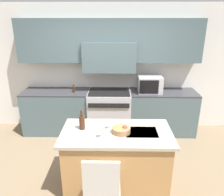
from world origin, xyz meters
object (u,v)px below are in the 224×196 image
object	(u,v)px
microwave	(150,84)
island_chair	(102,190)
wine_bottle	(82,122)
fruit_bowl	(121,130)
wine_glass_far	(109,122)
oil_bottle_on_counter	(74,89)
range_stove	(109,112)
wine_glass_near	(100,130)

from	to	relation	value
microwave	island_chair	distance (m)	2.62
wine_bottle	microwave	bearing A→B (deg)	53.40
microwave	wine_bottle	size ratio (longest dim) A/B	1.70
microwave	wine_bottle	world-z (taller)	microwave
fruit_bowl	wine_glass_far	bearing A→B (deg)	146.80
wine_glass_far	oil_bottle_on_counter	world-z (taller)	oil_bottle_on_counter
range_stove	island_chair	bearing A→B (deg)	-90.35
microwave	wine_glass_far	xyz separation A→B (m)	(-0.81, -1.58, -0.09)
wine_glass_far	wine_glass_near	bearing A→B (deg)	-113.32
island_chair	oil_bottle_on_counter	distance (m)	2.51
wine_bottle	oil_bottle_on_counter	bearing A→B (deg)	104.39
wine_glass_near	fruit_bowl	size ratio (longest dim) A/B	0.64
microwave	wine_glass_far	world-z (taller)	microwave
microwave	wine_glass_near	size ratio (longest dim) A/B	2.99
wine_bottle	wine_glass_near	size ratio (longest dim) A/B	1.75
wine_bottle	island_chair	bearing A→B (deg)	-68.14
island_chair	wine_bottle	world-z (taller)	wine_bottle
oil_bottle_on_counter	fruit_bowl	bearing A→B (deg)	-59.95
wine_glass_far	island_chair	bearing A→B (deg)	-93.65
island_chair	oil_bottle_on_counter	world-z (taller)	oil_bottle_on_counter
wine_bottle	oil_bottle_on_counter	distance (m)	1.60
microwave	oil_bottle_on_counter	size ratio (longest dim) A/B	2.99
oil_bottle_on_counter	wine_bottle	bearing A→B (deg)	-75.61
wine_bottle	oil_bottle_on_counter	world-z (taller)	wine_bottle
microwave	island_chair	bearing A→B (deg)	-109.63
microwave	wine_glass_far	bearing A→B (deg)	-117.07
wine_bottle	wine_glass_far	world-z (taller)	wine_bottle
fruit_bowl	microwave	bearing A→B (deg)	69.54
range_stove	microwave	xyz separation A→B (m)	(0.85, 0.02, 0.63)
island_chair	wine_glass_near	xyz separation A→B (m)	(-0.05, 0.59, 0.45)
microwave	wine_bottle	distance (m)	1.99
oil_bottle_on_counter	microwave	bearing A→B (deg)	1.70
island_chair	wine_glass_near	bearing A→B (deg)	95.16
range_stove	oil_bottle_on_counter	distance (m)	0.91
range_stove	wine_glass_far	xyz separation A→B (m)	(0.04, -1.56, 0.55)
island_chair	fruit_bowl	world-z (taller)	island_chair
oil_bottle_on_counter	wine_glass_far	bearing A→B (deg)	-63.09
island_chair	oil_bottle_on_counter	size ratio (longest dim) A/B	6.28
microwave	island_chair	world-z (taller)	microwave
range_stove	fruit_bowl	distance (m)	1.76
microwave	wine_glass_near	world-z (taller)	microwave
range_stove	fruit_bowl	size ratio (longest dim) A/B	3.69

